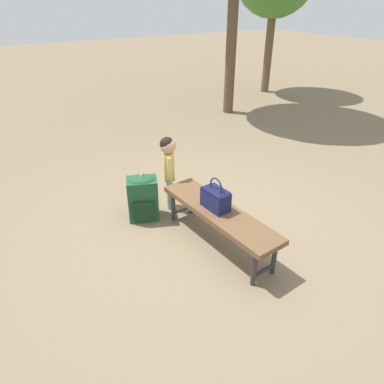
# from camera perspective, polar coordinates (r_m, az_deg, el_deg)

# --- Properties ---
(ground_plane) EXTENTS (40.00, 40.00, 0.00)m
(ground_plane) POSITION_cam_1_polar(r_m,az_deg,el_deg) (4.41, 2.02, -4.80)
(ground_plane) COLOR #7F6B51
(ground_plane) RESTS_ON ground
(park_bench) EXTENTS (1.62, 0.52, 0.45)m
(park_bench) POSITION_cam_1_polar(r_m,az_deg,el_deg) (3.83, 4.43, -3.70)
(park_bench) COLOR brown
(park_bench) RESTS_ON ground
(handbag) EXTENTS (0.33, 0.20, 0.37)m
(handbag) POSITION_cam_1_polar(r_m,az_deg,el_deg) (3.77, 3.87, -0.98)
(handbag) COLOR #191E4C
(handbag) RESTS_ON park_bench
(child_standing) EXTENTS (0.25, 0.20, 0.98)m
(child_standing) POSITION_cam_1_polar(r_m,az_deg,el_deg) (4.40, -3.88, 4.92)
(child_standing) COLOR #B2D8B2
(child_standing) RESTS_ON ground
(backpack_large) EXTENTS (0.40, 0.44, 0.62)m
(backpack_large) POSITION_cam_1_polar(r_m,az_deg,el_deg) (4.37, -8.03, -0.65)
(backpack_large) COLOR #1E4C2D
(backpack_large) RESTS_ON ground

